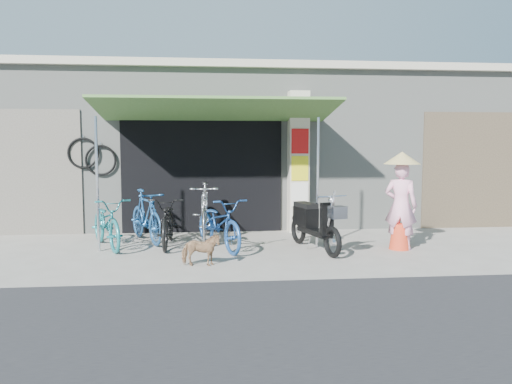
{
  "coord_description": "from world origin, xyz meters",
  "views": [
    {
      "loc": [
        -1.1,
        -8.12,
        1.84
      ],
      "look_at": [
        -0.2,
        1.0,
        1.0
      ],
      "focal_mm": 35.0,
      "sensor_mm": 36.0,
      "label": 1
    }
  ],
  "objects": [
    {
      "name": "shop_pillar",
      "position": [
        0.85,
        2.45,
        1.5
      ],
      "size": [
        0.42,
        0.44,
        3.0
      ],
      "color": "beige",
      "rests_on": "ground"
    },
    {
      "name": "road_strip",
      "position": [
        0.0,
        -4.5,
        0.01
      ],
      "size": [
        80.0,
        6.0,
        0.01
      ],
      "primitive_type": "cube",
      "color": "#2C2B2E",
      "rests_on": "ground"
    },
    {
      "name": "neighbour_left",
      "position": [
        -5.0,
        2.59,
        1.3
      ],
      "size": [
        2.6,
        0.06,
        2.6
      ],
      "primitive_type": "cube",
      "color": "#6B665B",
      "rests_on": "ground"
    },
    {
      "name": "bike_teal",
      "position": [
        -2.92,
        1.07,
        0.46
      ],
      "size": [
        1.28,
        1.85,
        0.92
      ],
      "primitive_type": "imported",
      "rotation": [
        0.0,
        0.0,
        0.43
      ],
      "color": "#1B777D",
      "rests_on": "ground"
    },
    {
      "name": "ground",
      "position": [
        0.0,
        0.0,
        0.0
      ],
      "size": [
        80.0,
        80.0,
        0.0
      ],
      "primitive_type": "plane",
      "color": "gray",
      "rests_on": "ground"
    },
    {
      "name": "neighbour_right",
      "position": [
        5.0,
        2.59,
        1.3
      ],
      "size": [
        2.6,
        0.06,
        2.6
      ],
      "primitive_type": "cube",
      "color": "brown",
      "rests_on": "ground"
    },
    {
      "name": "bike_navy",
      "position": [
        -0.89,
        0.72,
        0.47
      ],
      "size": [
        1.25,
        1.89,
        0.94
      ],
      "primitive_type": "imported",
      "rotation": [
        0.0,
        0.0,
        0.39
      ],
      "color": "navy",
      "rests_on": "ground"
    },
    {
      "name": "bike_silver",
      "position": [
        -1.15,
        1.63,
        0.57
      ],
      "size": [
        0.57,
        1.9,
        1.13
      ],
      "primitive_type": "imported",
      "rotation": [
        0.0,
        0.0,
        -0.02
      ],
      "color": "#A9AAAE",
      "rests_on": "ground"
    },
    {
      "name": "nun",
      "position": [
        2.34,
        0.41,
        0.86
      ],
      "size": [
        0.68,
        0.64,
        1.75
      ],
      "rotation": [
        0.0,
        0.0,
        2.57
      ],
      "color": "#F1A2C1",
      "rests_on": "ground"
    },
    {
      "name": "bicycle_shop",
      "position": [
        -0.0,
        5.09,
        1.83
      ],
      "size": [
        12.3,
        5.3,
        3.66
      ],
      "color": "gray",
      "rests_on": "ground"
    },
    {
      "name": "awning",
      "position": [
        -0.9,
        1.63,
        2.51
      ],
      "size": [
        4.6,
        1.88,
        2.72
      ],
      "color": "#3F692F",
      "rests_on": "ground"
    },
    {
      "name": "moped",
      "position": [
        0.78,
        0.51,
        0.47
      ],
      "size": [
        0.7,
        1.79,
        1.03
      ],
      "rotation": [
        0.0,
        0.0,
        0.26
      ],
      "color": "black",
      "rests_on": "ground"
    },
    {
      "name": "bike_black",
      "position": [
        -1.82,
        1.11,
        0.46
      ],
      "size": [
        0.62,
        1.76,
        0.93
      ],
      "primitive_type": "imported",
      "rotation": [
        0.0,
        0.0,
        -0.01
      ],
      "color": "black",
      "rests_on": "ground"
    },
    {
      "name": "street_dog",
      "position": [
        -1.21,
        -0.52,
        0.25
      ],
      "size": [
        0.62,
        0.31,
        0.51
      ],
      "primitive_type": "imported",
      "rotation": [
        0.0,
        0.0,
        1.5
      ],
      "color": "tan",
      "rests_on": "ground"
    },
    {
      "name": "bike_blue",
      "position": [
        -2.27,
        1.55,
        0.51
      ],
      "size": [
        1.14,
        1.72,
        1.01
      ],
      "primitive_type": "imported",
      "rotation": [
        0.0,
        0.0,
        0.43
      ],
      "color": "navy",
      "rests_on": "ground"
    }
  ]
}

